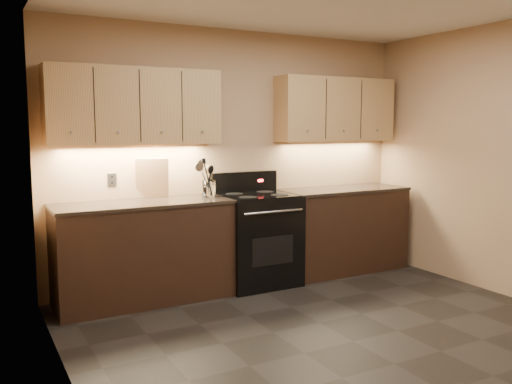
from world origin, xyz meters
The scene contains 16 objects.
floor centered at (0.00, 0.00, 0.00)m, with size 4.00×4.00×0.00m, color black.
wall_back centered at (0.00, 2.00, 1.30)m, with size 4.00×0.04×2.60m, color #A57F61.
wall_left centered at (-2.00, 0.00, 1.30)m, with size 0.04×4.00×2.60m, color #A57F61.
counter_left centered at (-1.10, 1.70, 0.47)m, with size 1.62×0.62×0.93m.
counter_right centered at (1.18, 1.70, 0.47)m, with size 1.46×0.62×0.93m.
stove centered at (0.08, 1.68, 0.48)m, with size 0.76×0.68×1.14m.
upper_cab_left centered at (-1.10, 1.85, 1.80)m, with size 1.60×0.30×0.70m, color tan.
upper_cab_right centered at (1.18, 1.85, 1.80)m, with size 1.44×0.30×0.70m, color tan.
outlet_plate centered at (-1.30, 1.99, 1.12)m, with size 0.09×0.01×0.12m, color #B2B5BA.
utensil_crock centered at (-0.42, 1.74, 1.01)m, with size 0.13×0.13×0.16m.
cutting_board centered at (-0.93, 1.94, 1.12)m, with size 0.31×0.02×0.40m, color tan.
wooden_spoon centered at (-0.44, 1.72, 1.09)m, with size 0.06×0.06×0.29m, color tan, non-canonical shape.
black_spoon centered at (-0.43, 1.76, 1.09)m, with size 0.06×0.06×0.30m, color black, non-canonical shape.
black_turner centered at (-0.40, 1.71, 1.14)m, with size 0.08×0.08×0.38m, color black, non-canonical shape.
steel_spatula centered at (-0.40, 1.75, 1.13)m, with size 0.08×0.08×0.37m, color silver, non-canonical shape.
steel_skimmer centered at (-0.40, 1.74, 1.11)m, with size 0.09×0.09×0.34m, color silver, non-canonical shape.
Camera 1 is at (-2.53, -3.10, 1.63)m, focal length 38.00 mm.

